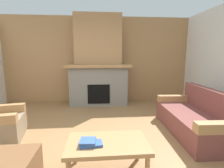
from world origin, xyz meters
name	(u,v)px	position (x,y,z in m)	size (l,w,h in m)	color
ground	(100,147)	(0.00, 0.00, 0.00)	(9.00, 9.00, 0.00)	olive
wall_back_wood_panel	(98,60)	(0.00, 3.00, 1.35)	(6.00, 0.12, 2.70)	#A87A4C
fireplace	(98,66)	(0.00, 2.62, 1.16)	(1.90, 0.82, 2.70)	gray
couch	(196,119)	(1.85, 0.38, 0.29)	(0.90, 1.83, 0.85)	brown
coffee_table	(107,146)	(0.09, -0.62, 0.38)	(1.00, 0.60, 0.43)	#A87A4C
book_stack_near_edge	(90,143)	(-0.13, -0.68, 0.46)	(0.28, 0.20, 0.06)	#335699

